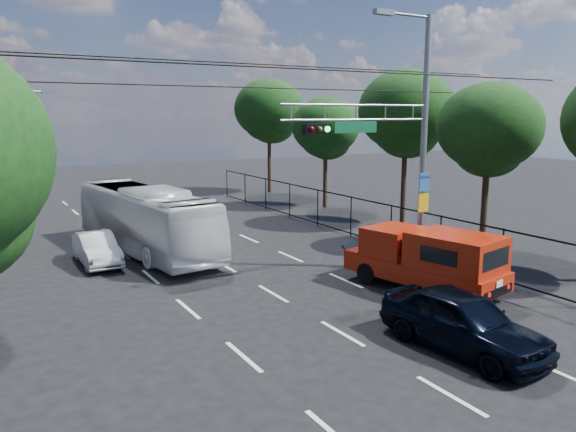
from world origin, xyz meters
TOP-DOWN VIEW (x-y plane):
  - ground at (0.00, 0.00)m, footprint 120.00×120.00m
  - lane_markings at (-0.00, 14.00)m, footprint 6.12×38.00m
  - signal_mast at (5.28, 7.99)m, footprint 6.43×0.39m
  - streetlight_left at (-6.33, 22.00)m, footprint 2.09×0.22m
  - utility_wires at (0.00, 8.83)m, footprint 22.00×5.04m
  - fence_right at (7.60, 12.17)m, footprint 0.06×34.03m
  - tree_right_b at (11.22, 9.02)m, footprint 4.50×4.50m
  - tree_right_c at (11.82, 15.02)m, footprint 5.10×5.10m
  - tree_right_d at (11.42, 22.02)m, footprint 4.32×4.32m
  - tree_right_e at (11.62, 30.02)m, footprint 5.28×5.28m
  - red_pickup at (4.73, 5.77)m, footprint 3.19×5.97m
  - navy_hatchback at (2.00, 1.57)m, footprint 2.18×4.70m
  - white_bus at (-2.00, 15.94)m, footprint 3.67×10.55m
  - white_van at (-4.31, 14.88)m, footprint 1.32×3.78m

SIDE VIEW (x-z plane):
  - ground at x=0.00m, z-range 0.00..0.00m
  - lane_markings at x=0.00m, z-range 0.00..0.01m
  - white_van at x=-4.31m, z-range 0.00..1.24m
  - navy_hatchback at x=2.00m, z-range 0.00..1.56m
  - fence_right at x=7.60m, z-range 0.03..2.03m
  - red_pickup at x=4.73m, z-range 0.07..2.19m
  - white_bus at x=-2.00m, z-range 0.00..2.88m
  - streetlight_left at x=-6.33m, z-range 0.40..7.48m
  - tree_right_d at x=11.42m, z-range 1.34..8.36m
  - tree_right_b at x=11.22m, z-range 1.40..8.71m
  - signal_mast at x=5.28m, z-range 0.49..9.99m
  - tree_right_c at x=11.82m, z-range 1.59..9.88m
  - tree_right_e at x=11.62m, z-range 1.65..10.23m
  - utility_wires at x=0.00m, z-range 6.86..7.60m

